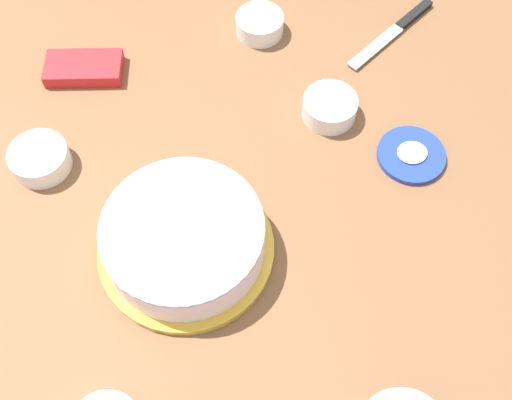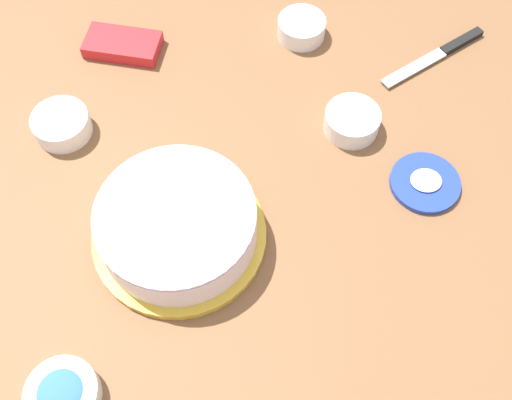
# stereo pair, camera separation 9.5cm
# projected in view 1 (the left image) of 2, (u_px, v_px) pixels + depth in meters

# --- Properties ---
(ground_plane) EXTENTS (1.54, 1.54, 0.00)m
(ground_plane) POSITION_uv_depth(u_px,v_px,m) (291.00, 191.00, 1.00)
(ground_plane) COLOR brown
(frosted_cake) EXTENTS (0.27, 0.27, 0.09)m
(frosted_cake) POSITION_uv_depth(u_px,v_px,m) (184.00, 238.00, 0.91)
(frosted_cake) COLOR gold
(frosted_cake) RESTS_ON ground_plane
(frosting_tub_lid) EXTENTS (0.11, 0.11, 0.02)m
(frosting_tub_lid) POSITION_uv_depth(u_px,v_px,m) (411.00, 155.00, 1.03)
(frosting_tub_lid) COLOR #233DAD
(frosting_tub_lid) RESTS_ON ground_plane
(spreading_knife) EXTENTS (0.21, 0.13, 0.01)m
(spreading_knife) POSITION_uv_depth(u_px,v_px,m) (399.00, 27.00, 1.17)
(spreading_knife) COLOR silver
(spreading_knife) RESTS_ON ground_plane
(sprinkle_bowl_rainbow) EXTENTS (0.09, 0.09, 0.04)m
(sprinkle_bowl_rainbow) POSITION_uv_depth(u_px,v_px,m) (260.00, 24.00, 1.16)
(sprinkle_bowl_rainbow) COLOR white
(sprinkle_bowl_rainbow) RESTS_ON ground_plane
(sprinkle_bowl_pink) EXTENTS (0.10, 0.10, 0.04)m
(sprinkle_bowl_pink) POSITION_uv_depth(u_px,v_px,m) (40.00, 159.00, 1.01)
(sprinkle_bowl_pink) COLOR white
(sprinkle_bowl_pink) RESTS_ON ground_plane
(sprinkle_bowl_yellow) EXTENTS (0.09, 0.09, 0.04)m
(sprinkle_bowl_yellow) POSITION_uv_depth(u_px,v_px,m) (330.00, 107.00, 1.06)
(sprinkle_bowl_yellow) COLOR white
(sprinkle_bowl_yellow) RESTS_ON ground_plane
(candy_box_lower) EXTENTS (0.15, 0.10, 0.03)m
(candy_box_lower) POSITION_uv_depth(u_px,v_px,m) (84.00, 68.00, 1.11)
(candy_box_lower) COLOR red
(candy_box_lower) RESTS_ON ground_plane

